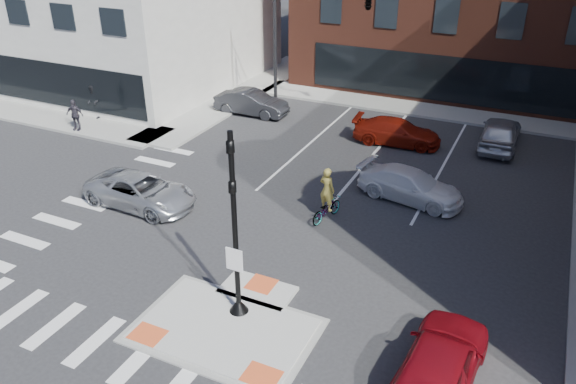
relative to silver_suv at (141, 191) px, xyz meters
The scene contains 16 objects.
ground 8.66m from the silver_suv, 33.46° to the right, with size 120.00×120.00×0.00m, color #28282B.
refuge_island 8.80m from the silver_suv, 34.87° to the right, with size 5.40×4.65×0.13m.
sidewalk_nw 14.23m from the silver_suv, 132.25° to the left, with size 23.50×20.50×0.15m.
sidewalk_n 20.04m from the silver_suv, 59.38° to the left, with size 26.00×3.00×0.15m, color gray.
building_nw 21.51m from the silver_suv, 134.15° to the left, with size 20.40×16.40×14.40m.
signal_pole 8.59m from the silver_suv, 31.22° to the right, with size 0.60×0.60×5.98m.
mast_arm_signal 14.82m from the silver_suv, 74.27° to the left, with size 6.10×2.24×8.00m.
silver_suv is the anchor object (origin of this frame).
red_sedan 14.24m from the silver_suv, 19.54° to the right, with size 1.92×4.78×1.63m, color maroon.
white_pickup 11.43m from the silver_suv, 28.21° to the left, with size 1.86×4.58×1.33m, color white.
bg_car_dark 12.07m from the silver_suv, 96.17° to the left, with size 1.54×4.43×1.46m, color #26272B.
bg_car_silver 18.31m from the silver_suv, 45.68° to the left, with size 1.88×4.69×1.60m, color silver.
bg_car_red 13.70m from the silver_suv, 55.10° to the left, with size 1.86×4.57×1.33m, color maroon.
cyclist 7.80m from the silver_suv, 16.68° to the left, with size 1.05×1.92×2.28m.
pedestrian_a 11.60m from the silver_suv, 141.36° to the left, with size 0.95×0.74×1.96m, color black.
pedestrian_b 10.11m from the silver_suv, 148.77° to the left, with size 1.01×0.42×1.73m, color #2E2A34.
Camera 1 is at (7.30, -11.41, 11.49)m, focal length 35.00 mm.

